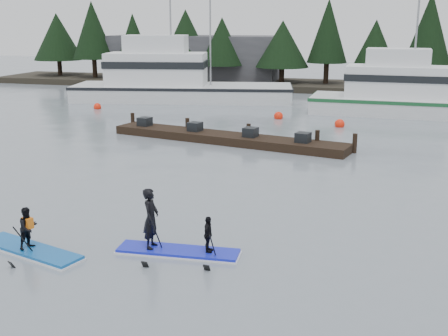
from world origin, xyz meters
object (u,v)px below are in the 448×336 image
(fishing_boat_medium, at_px, (415,106))
(paddleboard_solo, at_px, (29,239))
(fishing_boat_large, at_px, (176,91))
(floating_dock, at_px, (226,138))
(paddleboard_duo, at_px, (170,233))

(fishing_boat_medium, xyz_separation_m, paddleboard_solo, (-11.88, -28.98, -0.26))
(fishing_boat_medium, bearing_deg, fishing_boat_large, 174.20)
(fishing_boat_large, bearing_deg, floating_dock, -71.75)
(fishing_boat_medium, relative_size, floating_dock, 1.12)
(floating_dock, height_order, paddleboard_solo, paddleboard_solo)
(fishing_boat_medium, xyz_separation_m, floating_dock, (-10.49, -12.70, -0.42))
(floating_dock, bearing_deg, fishing_boat_medium, 62.57)
(fishing_boat_large, xyz_separation_m, paddleboard_duo, (11.18, -30.28, -0.16))
(fishing_boat_large, relative_size, floating_dock, 1.35)
(paddleboard_solo, bearing_deg, fishing_boat_medium, 83.79)
(fishing_boat_medium, height_order, paddleboard_duo, fishing_boat_medium)
(fishing_boat_large, relative_size, fishing_boat_medium, 1.20)
(fishing_boat_medium, distance_m, paddleboard_duo, 29.00)
(floating_dock, height_order, paddleboard_duo, paddleboard_duo)
(floating_dock, xyz_separation_m, paddleboard_solo, (-1.40, -16.28, 0.16))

